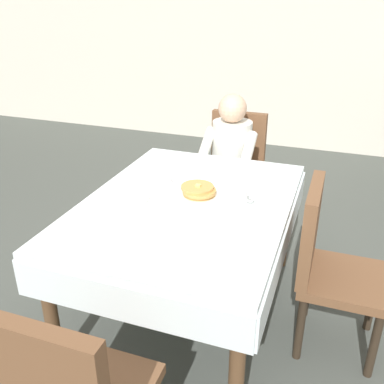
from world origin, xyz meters
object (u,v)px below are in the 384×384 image
at_px(chair_right_side, 327,259).
at_px(syrup_pitcher, 167,178).
at_px(dining_table_main, 187,215).
at_px(diner_person, 230,154).
at_px(spoon_near_edge, 172,221).
at_px(cup_coffee, 241,197).
at_px(breakfast_stack, 199,190).
at_px(chair_diner, 235,164).
at_px(plate_breakfast, 198,196).
at_px(knife_right_of_plate, 230,204).
at_px(fork_left_of_plate, 165,194).

height_order(chair_right_side, syrup_pitcher, chair_right_side).
xyz_separation_m(dining_table_main, syrup_pitcher, (-0.20, 0.18, 0.13)).
relative_size(diner_person, spoon_near_edge, 7.47).
distance_m(cup_coffee, spoon_near_edge, 0.41).
height_order(diner_person, breakfast_stack, diner_person).
xyz_separation_m(cup_coffee, spoon_near_edge, (-0.28, -0.30, -0.04)).
height_order(chair_diner, cup_coffee, chair_diner).
height_order(chair_right_side, plate_breakfast, chair_right_side).
height_order(dining_table_main, chair_diner, chair_diner).
bearing_deg(cup_coffee, knife_right_of_plate, -162.22).
bearing_deg(fork_left_of_plate, cup_coffee, -92.42).
bearing_deg(cup_coffee, chair_diner, 105.66).
distance_m(chair_right_side, fork_left_of_plate, 0.94).
xyz_separation_m(chair_diner, plate_breakfast, (0.07, -1.11, 0.22)).
distance_m(dining_table_main, knife_right_of_plate, 0.25).
relative_size(syrup_pitcher, spoon_near_edge, 0.53).
distance_m(cup_coffee, syrup_pitcher, 0.50).
xyz_separation_m(diner_person, breakfast_stack, (0.07, -0.95, 0.11)).
height_order(diner_person, knife_right_of_plate, diner_person).
xyz_separation_m(diner_person, cup_coffee, (0.31, -0.95, 0.11)).
height_order(chair_right_side, spoon_near_edge, chair_right_side).
height_order(syrup_pitcher, knife_right_of_plate, syrup_pitcher).
bearing_deg(plate_breakfast, syrup_pitcher, 152.94).
bearing_deg(fork_left_of_plate, spoon_near_edge, -155.98).
bearing_deg(syrup_pitcher, dining_table_main, -43.13).
bearing_deg(syrup_pitcher, breakfast_stack, -26.17).
relative_size(diner_person, fork_left_of_plate, 6.22).
height_order(breakfast_stack, knife_right_of_plate, breakfast_stack).
xyz_separation_m(chair_diner, fork_left_of_plate, (-0.12, -1.13, 0.21)).
xyz_separation_m(breakfast_stack, cup_coffee, (0.24, -0.01, 0.00)).
bearing_deg(dining_table_main, syrup_pitcher, 136.87).
relative_size(chair_right_side, fork_left_of_plate, 5.17).
relative_size(knife_right_of_plate, spoon_near_edge, 1.33).
relative_size(dining_table_main, syrup_pitcher, 19.05).
bearing_deg(fork_left_of_plate, chair_diner, -10.98).
distance_m(syrup_pitcher, fork_left_of_plate, 0.15).
xyz_separation_m(diner_person, plate_breakfast, (0.07, -0.95, 0.08)).
distance_m(chair_right_side, spoon_near_edge, 0.83).
bearing_deg(syrup_pitcher, chair_diner, 80.20).
height_order(dining_table_main, chair_right_side, chair_right_side).
bearing_deg(knife_right_of_plate, chair_diner, 16.04).
height_order(breakfast_stack, spoon_near_edge, breakfast_stack).
relative_size(chair_right_side, plate_breakfast, 3.32).
bearing_deg(plate_breakfast, knife_right_of_plate, -6.01).
relative_size(syrup_pitcher, knife_right_of_plate, 0.40).
height_order(chair_diner, fork_left_of_plate, chair_diner).
relative_size(dining_table_main, chair_right_side, 1.64).
bearing_deg(cup_coffee, diner_person, 108.07).
bearing_deg(chair_diner, breakfast_stack, 93.55).
bearing_deg(chair_right_side, dining_table_main, -90.00).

